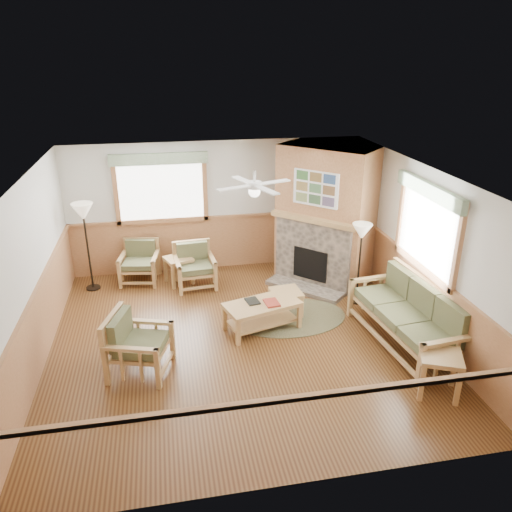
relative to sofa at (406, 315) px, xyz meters
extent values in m
cube|color=#553317|center=(-2.55, 0.60, -0.51)|extent=(6.00, 6.00, 0.01)
cube|color=white|center=(-2.55, 0.60, 2.20)|extent=(6.00, 6.00, 0.01)
cube|color=silver|center=(-2.55, 3.60, 0.85)|extent=(6.00, 0.02, 2.70)
cube|color=silver|center=(-2.55, -2.40, 0.85)|extent=(6.00, 0.02, 2.70)
cube|color=silver|center=(-5.55, 0.60, 0.85)|extent=(0.02, 6.00, 2.70)
cube|color=silver|center=(0.45, 0.60, 0.85)|extent=(0.02, 6.00, 2.70)
cylinder|color=brown|center=(-1.59, 1.14, -0.50)|extent=(2.30, 2.30, 0.01)
cube|color=maroon|center=(-1.98, 0.80, 0.02)|extent=(0.25, 0.32, 0.03)
cube|color=black|center=(-2.28, 0.92, 0.01)|extent=(0.24, 0.30, 0.02)
camera|label=1|loc=(-3.59, -6.30, 3.88)|focal=35.00mm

